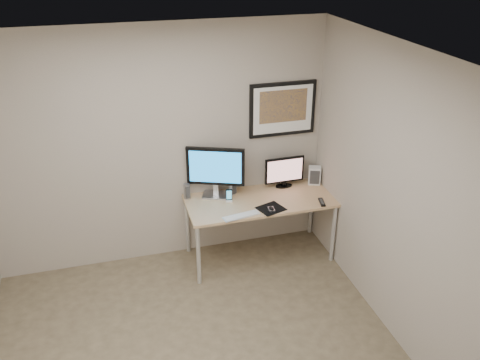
% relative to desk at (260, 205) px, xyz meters
% --- Properties ---
extents(floor, '(3.60, 3.60, 0.00)m').
position_rel_desk_xyz_m(floor, '(-1.00, -1.35, -0.66)').
color(floor, brown).
rests_on(floor, ground).
extents(room, '(3.60, 3.60, 3.60)m').
position_rel_desk_xyz_m(room, '(-1.00, -0.90, 0.98)').
color(room, white).
rests_on(room, ground).
extents(desk, '(1.60, 0.70, 0.73)m').
position_rel_desk_xyz_m(desk, '(0.00, 0.00, 0.00)').
color(desk, '#966548').
rests_on(desk, floor).
extents(framed_art, '(0.75, 0.04, 0.60)m').
position_rel_desk_xyz_m(framed_art, '(0.35, 0.33, 0.96)').
color(framed_art, black).
rests_on(framed_art, room).
extents(monitor_large, '(0.60, 0.30, 0.57)m').
position_rel_desk_xyz_m(monitor_large, '(-0.44, 0.21, 0.38)').
color(monitor_large, '#AAAAAF').
rests_on(monitor_large, desk).
extents(monitor_tv, '(0.46, 0.11, 0.36)m').
position_rel_desk_xyz_m(monitor_tv, '(0.36, 0.22, 0.26)').
color(monitor_tv, black).
rests_on(monitor_tv, desk).
extents(speaker_left, '(0.08, 0.08, 0.17)m').
position_rel_desk_xyz_m(speaker_left, '(-0.76, 0.25, 0.15)').
color(speaker_left, '#AAAAAF').
rests_on(speaker_left, desk).
extents(speaker_right, '(0.10, 0.10, 0.19)m').
position_rel_desk_xyz_m(speaker_right, '(-0.26, 0.21, 0.16)').
color(speaker_right, '#AAAAAF').
rests_on(speaker_right, desk).
extents(phone_dock, '(0.08, 0.08, 0.15)m').
position_rel_desk_xyz_m(phone_dock, '(-0.33, 0.06, 0.14)').
color(phone_dock, black).
rests_on(phone_dock, desk).
extents(keyboard, '(0.41, 0.17, 0.01)m').
position_rel_desk_xyz_m(keyboard, '(-0.29, -0.29, 0.07)').
color(keyboard, silver).
rests_on(keyboard, desk).
extents(mousepad, '(0.32, 0.30, 0.00)m').
position_rel_desk_xyz_m(mousepad, '(0.05, -0.22, 0.07)').
color(mousepad, black).
rests_on(mousepad, desk).
extents(mouse, '(0.06, 0.10, 0.03)m').
position_rel_desk_xyz_m(mouse, '(0.04, -0.25, 0.09)').
color(mouse, black).
rests_on(mouse, mousepad).
extents(remote, '(0.08, 0.18, 0.02)m').
position_rel_desk_xyz_m(remote, '(0.62, -0.25, 0.08)').
color(remote, black).
rests_on(remote, desk).
extents(fan_unit, '(0.16, 0.14, 0.21)m').
position_rel_desk_xyz_m(fan_unit, '(0.72, 0.20, 0.17)').
color(fan_unit, silver).
rests_on(fan_unit, desk).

